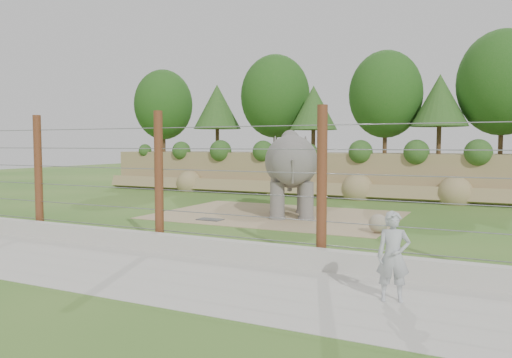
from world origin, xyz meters
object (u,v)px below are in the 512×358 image
at_px(zookeeper, 393,256).
at_px(stone_ball, 378,223).
at_px(barrier_fence, 159,179).
at_px(elephant, 291,174).

bearing_deg(zookeeper, stone_ball, 87.66).
xyz_separation_m(stone_ball, barrier_fence, (-5.33, -5.03, 1.66)).
height_order(elephant, barrier_fence, barrier_fence).
relative_size(elephant, stone_ball, 6.83).
height_order(stone_ball, barrier_fence, barrier_fence).
bearing_deg(elephant, zookeeper, -81.72).
xyz_separation_m(stone_ball, zookeeper, (1.86, -7.25, 0.54)).
xyz_separation_m(elephant, stone_ball, (4.17, -2.45, -1.44)).
height_order(elephant, stone_ball, elephant).
relative_size(elephant, zookeeper, 2.53).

